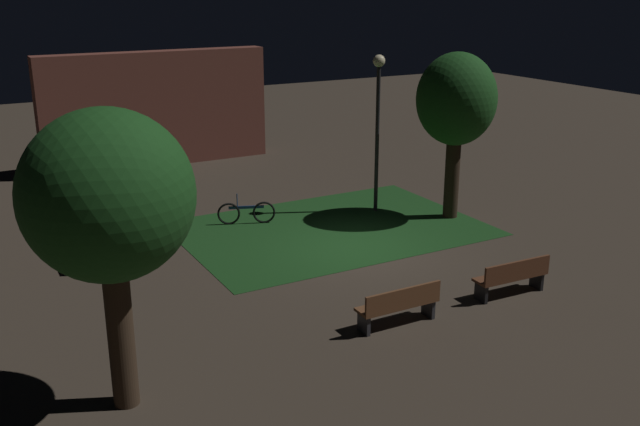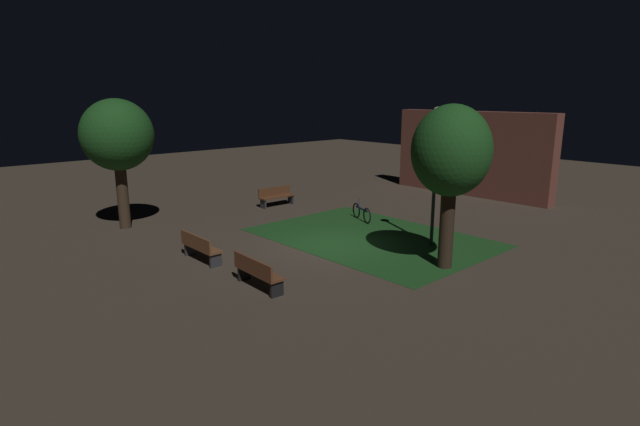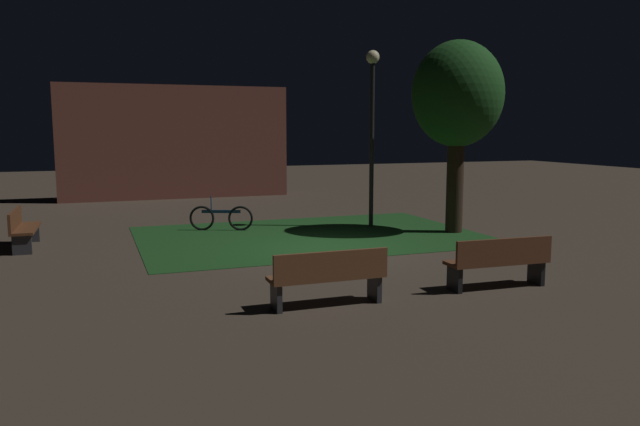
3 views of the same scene
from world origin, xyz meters
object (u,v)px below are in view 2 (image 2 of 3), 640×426
at_px(bench_front_right, 257,272).
at_px(bench_back_row, 200,247).
at_px(tree_near_wall, 117,136).
at_px(lamp_post_near_wall, 436,153).
at_px(tree_back_right, 451,153).
at_px(bicycle, 362,213).
at_px(bench_corner, 276,196).

bearing_deg(bench_front_right, bench_back_row, -180.00).
bearing_deg(bench_front_right, tree_near_wall, -179.05).
relative_size(bench_front_right, lamp_post_near_wall, 0.38).
height_order(tree_back_right, tree_near_wall, tree_near_wall).
relative_size(tree_back_right, bicycle, 3.07).
bearing_deg(bench_back_row, tree_back_right, 43.43).
bearing_deg(tree_back_right, bicycle, 157.42).
relative_size(bench_corner, lamp_post_near_wall, 0.38).
xyz_separation_m(bench_front_right, tree_near_wall, (-8.72, -0.14, 3.10)).
distance_m(bench_front_right, tree_back_right, 6.48).
bearing_deg(tree_near_wall, bench_back_row, 1.46).
height_order(bench_front_right, tree_near_wall, tree_near_wall).
relative_size(bench_back_row, lamp_post_near_wall, 0.38).
bearing_deg(bicycle, lamp_post_near_wall, -10.40).
bearing_deg(lamp_post_near_wall, tree_near_wall, -143.84).
xyz_separation_m(tree_back_right, lamp_post_near_wall, (-1.62, 1.61, -0.27)).
height_order(tree_back_right, bicycle, tree_back_right).
relative_size(bench_corner, tree_back_right, 0.37).
bearing_deg(tree_near_wall, lamp_post_near_wall, 36.16).
distance_m(tree_back_right, bicycle, 6.85).
bearing_deg(bench_corner, bench_front_right, -40.39).
height_order(bench_back_row, lamp_post_near_wall, lamp_post_near_wall).
distance_m(bench_front_right, tree_near_wall, 9.26).
height_order(bench_front_right, lamp_post_near_wall, lamp_post_near_wall).
height_order(bench_back_row, bench_corner, same).
xyz_separation_m(tree_near_wall, lamp_post_near_wall, (9.53, 6.96, -0.38)).
distance_m(tree_back_right, tree_near_wall, 12.37).
height_order(bench_back_row, bench_front_right, same).
distance_m(bench_back_row, bench_corner, 8.24).
bearing_deg(tree_back_right, tree_near_wall, -154.33).
height_order(bench_front_right, tree_back_right, tree_back_right).
height_order(bench_back_row, tree_near_wall, tree_near_wall).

